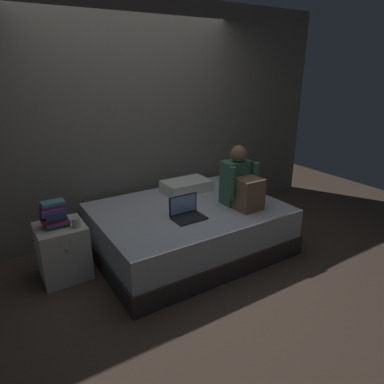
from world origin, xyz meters
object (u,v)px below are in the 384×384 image
person_sitting (241,183)px  pillow (186,186)px  laptop (187,212)px  nightstand (63,251)px  bed (189,229)px  mug (76,223)px  book_stack (54,214)px

person_sitting → pillow: (-0.26, 0.71, -0.19)m
person_sitting → laptop: 0.70m
nightstand → pillow: pillow is taller
bed → laptop: size_ratio=6.25×
pillow → bed: bearing=-118.7°
bed → mug: (-1.17, 0.10, 0.33)m
nightstand → mug: (0.13, -0.12, 0.32)m
pillow → person_sitting: bearing=-69.9°
pillow → book_stack: size_ratio=2.20×
book_stack → laptop: bearing=-20.7°
nightstand → laptop: bearing=-21.3°
nightstand → laptop: laptop is taller
bed → nightstand: size_ratio=3.68×
bed → mug: bearing=175.2°
person_sitting → pillow: size_ratio=1.17×
laptop → pillow: bearing=58.9°
bed → person_sitting: size_ratio=3.05×
bed → pillow: size_ratio=3.57×
mug → person_sitting: bearing=-12.0°
bed → laptop: laptop is taller
person_sitting → mug: person_sitting is taller
laptop → pillow: size_ratio=0.57×
bed → pillow: 0.61m
nightstand → laptop: 1.26m
nightstand → mug: mug is taller
person_sitting → laptop: bearing=177.3°
nightstand → pillow: size_ratio=0.97×
book_stack → mug: (0.16, -0.12, -0.08)m
nightstand → mug: bearing=-42.7°
laptop → mug: size_ratio=3.56×
nightstand → person_sitting: bearing=-14.7°
person_sitting → laptop: size_ratio=2.05×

